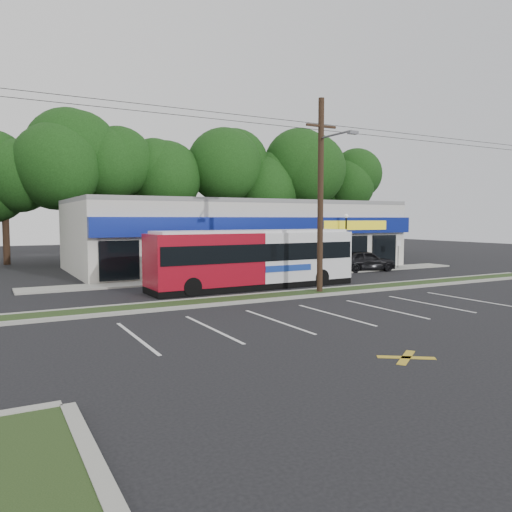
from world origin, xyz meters
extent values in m
plane|color=black|center=(0.00, 0.00, 0.00)|extent=(120.00, 120.00, 0.00)
cube|color=#1B3214|center=(0.00, 1.00, 0.06)|extent=(40.00, 1.60, 0.12)
cube|color=#9E9E93|center=(0.00, 0.15, 0.07)|extent=(40.00, 0.25, 0.14)
cube|color=#9E9E93|center=(0.00, 1.85, 0.07)|extent=(40.00, 0.25, 0.14)
cube|color=#9E9E93|center=(5.00, 9.00, 0.05)|extent=(32.00, 2.20, 0.10)
cube|color=silver|center=(5.50, 16.00, 2.50)|extent=(25.00, 12.00, 5.00)
cube|color=navy|center=(5.50, 9.75, 3.40)|extent=(25.00, 0.50, 1.20)
cube|color=black|center=(5.50, 9.94, 1.40)|extent=(24.00, 0.12, 2.40)
cube|color=yellow|center=(12.50, 9.48, 3.40)|extent=(6.00, 0.06, 0.70)
cube|color=gray|center=(5.50, 16.00, 5.15)|extent=(25.00, 12.00, 0.30)
cylinder|color=black|center=(3.00, 1.00, 5.00)|extent=(0.30, 0.30, 10.00)
cube|color=black|center=(3.00, 1.00, 8.60)|extent=(1.80, 0.12, 0.12)
cylinder|color=#59595E|center=(3.00, -0.20, 8.00)|extent=(0.10, 2.40, 0.10)
cube|color=#59595E|center=(3.00, -1.50, 7.90)|extent=(0.50, 0.25, 0.15)
cylinder|color=black|center=(0.00, 1.00, 8.70)|extent=(50.00, 0.02, 0.02)
cylinder|color=black|center=(0.00, 1.00, 8.40)|extent=(50.00, 0.02, 0.02)
cylinder|color=black|center=(11.00, 8.80, 2.00)|extent=(0.12, 0.12, 4.00)
sphere|color=silver|center=(11.00, 8.80, 4.10)|extent=(0.30, 0.30, 0.30)
cylinder|color=#59595E|center=(16.00, 8.60, 1.10)|extent=(0.06, 0.06, 2.20)
cube|color=white|center=(16.00, 8.55, 2.00)|extent=(0.45, 0.04, 0.45)
cylinder|color=black|center=(-11.00, 26.00, 2.86)|extent=(0.56, 0.56, 5.72)
cylinder|color=black|center=(-6.00, 26.00, 2.86)|extent=(0.56, 0.56, 5.72)
sphere|color=black|center=(-6.00, 26.00, 8.45)|extent=(6.76, 6.76, 6.76)
cylinder|color=black|center=(-1.00, 26.00, 2.86)|extent=(0.56, 0.56, 5.72)
sphere|color=black|center=(-1.00, 26.00, 8.45)|extent=(6.76, 6.76, 6.76)
cylinder|color=black|center=(4.00, 26.00, 2.86)|extent=(0.56, 0.56, 5.72)
sphere|color=black|center=(4.00, 26.00, 8.45)|extent=(6.76, 6.76, 6.76)
cylinder|color=black|center=(9.00, 26.00, 2.86)|extent=(0.56, 0.56, 5.72)
sphere|color=black|center=(9.00, 26.00, 8.45)|extent=(6.76, 6.76, 6.76)
cylinder|color=black|center=(14.00, 26.00, 2.86)|extent=(0.56, 0.56, 5.72)
sphere|color=black|center=(14.00, 26.00, 8.45)|extent=(6.76, 6.76, 6.76)
cylinder|color=black|center=(19.00, 26.00, 2.86)|extent=(0.56, 0.56, 5.72)
sphere|color=black|center=(19.00, 26.00, 8.45)|extent=(6.76, 6.76, 6.76)
cylinder|color=black|center=(24.00, 26.00, 2.86)|extent=(0.56, 0.56, 5.72)
sphere|color=black|center=(24.00, 26.00, 8.45)|extent=(6.76, 6.76, 6.76)
cube|color=maroon|center=(-2.02, 4.43, 1.74)|extent=(6.10, 2.66, 2.77)
cube|color=white|center=(4.02, 4.57, 1.74)|extent=(6.10, 2.66, 2.77)
cube|color=black|center=(1.00, 4.50, 0.20)|extent=(12.13, 2.76, 0.35)
cube|color=black|center=(1.00, 4.50, 2.06)|extent=(11.89, 2.87, 0.96)
cube|color=black|center=(7.06, 4.65, 1.91)|extent=(0.11, 2.14, 1.41)
cube|color=#193899|center=(2.54, 3.27, 1.16)|extent=(3.02, 0.10, 0.35)
cube|color=white|center=(1.00, 4.50, 3.17)|extent=(11.52, 2.55, 0.18)
cylinder|color=black|center=(-3.19, 3.26, 0.48)|extent=(0.97, 0.31, 0.97)
cylinder|color=black|center=(-3.25, 5.53, 0.48)|extent=(0.97, 0.31, 0.97)
cylinder|color=black|center=(4.89, 3.46, 0.48)|extent=(0.97, 0.31, 0.97)
cylinder|color=black|center=(4.83, 5.73, 0.48)|extent=(0.97, 0.31, 0.97)
imported|color=black|center=(12.54, 8.50, 0.79)|extent=(4.87, 2.60, 1.58)
imported|color=white|center=(8.22, 6.53, 0.92)|extent=(0.77, 0.61, 1.84)
imported|color=#BEB1AB|center=(2.00, 6.22, 0.79)|extent=(0.78, 0.62, 1.57)
camera|label=1|loc=(-12.28, -20.01, 3.88)|focal=35.00mm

